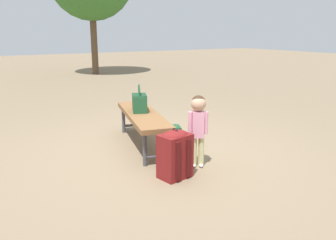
{
  "coord_description": "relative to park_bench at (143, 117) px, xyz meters",
  "views": [
    {
      "loc": [
        3.63,
        -2.05,
        1.49
      ],
      "look_at": [
        0.16,
        0.01,
        0.45
      ],
      "focal_mm": 36.96,
      "sensor_mm": 36.0,
      "label": 1
    }
  ],
  "objects": [
    {
      "name": "handbag",
      "position": [
        -0.12,
        0.01,
        0.18
      ],
      "size": [
        0.36,
        0.29,
        0.37
      ],
      "color": "#1E4C2D",
      "rests_on": "park_bench"
    },
    {
      "name": "child_standing",
      "position": [
        0.96,
        0.2,
        0.15
      ],
      "size": [
        0.17,
        0.2,
        0.82
      ],
      "color": "#CCCC8C",
      "rests_on": "ground"
    },
    {
      "name": "ground_plane",
      "position": [
        0.32,
        0.09,
        -0.39
      ],
      "size": [
        40.0,
        40.0,
        0.0
      ],
      "primitive_type": "plane",
      "color": "#7F6B51",
      "rests_on": "ground"
    },
    {
      "name": "backpack_large",
      "position": [
        1.09,
        -0.18,
        -0.12
      ],
      "size": [
        0.32,
        0.36,
        0.54
      ],
      "color": "maroon",
      "rests_on": "ground"
    },
    {
      "name": "park_bench",
      "position": [
        0.0,
        0.0,
        0.0
      ],
      "size": [
        1.65,
        0.77,
        0.45
      ],
      "color": "brown",
      "rests_on": "ground"
    },
    {
      "name": "backpack_small",
      "position": [
        0.25,
        0.34,
        -0.23
      ],
      "size": [
        0.23,
        0.21,
        0.32
      ],
      "color": "#1E4C2D",
      "rests_on": "ground"
    }
  ]
}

